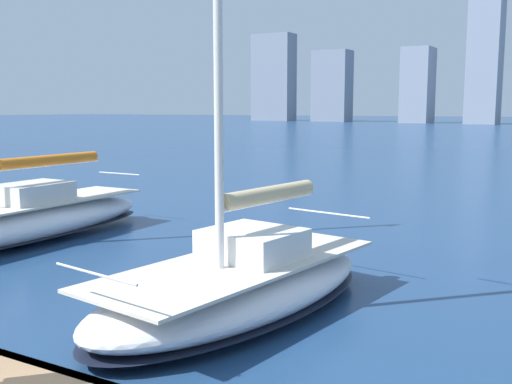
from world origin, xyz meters
TOP-DOWN VIEW (x-y plane):
  - sailboat_tan at (0.11, -5.73)m, footprint 3.86×7.41m
  - sailboat_orange at (8.67, -7.68)m, footprint 2.46×9.43m

SIDE VIEW (x-z plane):
  - sailboat_tan at x=0.11m, z-range -5.04..6.24m
  - sailboat_orange at x=8.67m, z-range -5.69..7.03m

